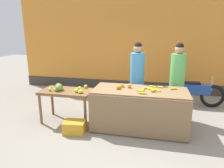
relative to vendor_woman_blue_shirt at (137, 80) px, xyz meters
name	(u,v)px	position (x,y,z in m)	size (l,w,h in m)	color
ground_plane	(121,126)	(-0.27, -0.69, -0.92)	(24.00, 24.00, 0.00)	gray
market_wall_back	(136,41)	(-0.27, 2.21, 0.84)	(8.41, 0.23, 3.58)	orange
fruit_stall_counter	(139,109)	(0.13, -0.70, -0.48)	(1.98, 0.90, 0.88)	olive
side_table_wooden	(67,94)	(-1.54, -0.69, -0.26)	(1.18, 0.64, 0.76)	brown
banana_bunch_pile	(152,89)	(0.38, -0.70, -0.02)	(0.81, 0.62, 0.07)	gold
orange_pile	(123,86)	(-0.23, -0.65, 0.00)	(0.31, 0.27, 0.09)	orange
mango_papaya_pile	(64,88)	(-1.60, -0.70, -0.10)	(0.88, 0.56, 0.14)	#D5E046
vendor_woman_blue_shirt	(137,80)	(0.00, 0.00, 0.00)	(0.34, 0.34, 1.83)	#33333D
vendor_woman_green_shirt	(177,82)	(0.93, 0.00, 0.00)	(0.34, 0.34, 1.82)	#33333D
parked_motorcycle	(194,92)	(1.54, 0.99, -0.52)	(1.60, 0.18, 0.88)	black
produce_crate	(75,127)	(-1.16, -1.21, -0.79)	(0.44, 0.32, 0.26)	gold
produce_sack	(109,103)	(-0.71, -0.01, -0.66)	(0.36, 0.30, 0.53)	maroon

